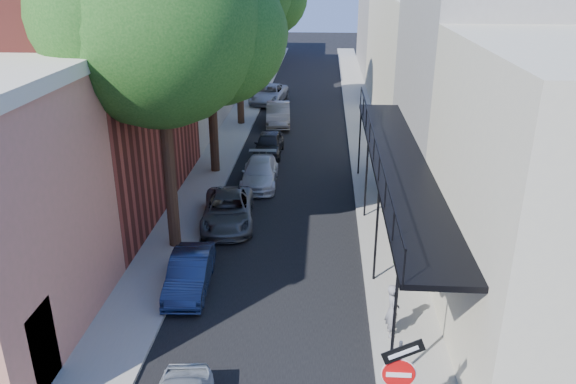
% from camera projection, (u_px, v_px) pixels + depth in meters
% --- Properties ---
extents(road_surface, '(6.00, 64.00, 0.01)m').
position_uv_depth(road_surface, '(302.00, 114.00, 38.97)').
color(road_surface, black).
rests_on(road_surface, ground).
extents(sidewalk_left, '(2.00, 64.00, 0.12)m').
position_uv_depth(sidewalk_left, '(244.00, 112.00, 39.19)').
color(sidewalk_left, gray).
rests_on(sidewalk_left, ground).
extents(sidewalk_right, '(2.00, 64.00, 0.12)m').
position_uv_depth(sidewalk_right, '(359.00, 114.00, 38.71)').
color(sidewalk_right, gray).
rests_on(sidewalk_right, ground).
extents(buildings_left, '(10.10, 59.10, 12.00)m').
position_uv_depth(buildings_left, '(159.00, 42.00, 36.52)').
color(buildings_left, tan).
rests_on(buildings_left, ground).
extents(buildings_right, '(9.80, 55.00, 10.00)m').
position_uv_depth(buildings_right, '(441.00, 52.00, 36.28)').
color(buildings_right, '#BBB59A').
rests_on(buildings_right, ground).
extents(sign_post, '(0.89, 0.17, 2.99)m').
position_uv_depth(sign_post, '(398.00, 378.00, 11.19)').
color(sign_post, '#595B60').
rests_on(sign_post, ground).
extents(oak_near, '(7.48, 6.80, 11.42)m').
position_uv_depth(oak_near, '(173.00, 25.00, 17.96)').
color(oak_near, black).
rests_on(oak_near, ground).
extents(oak_mid, '(6.60, 6.00, 10.20)m').
position_uv_depth(oak_mid, '(217.00, 26.00, 25.64)').
color(oak_mid, black).
rests_on(oak_mid, ground).
extents(parked_car_b, '(1.41, 3.54, 1.14)m').
position_uv_depth(parked_car_b, '(190.00, 273.00, 17.84)').
color(parked_car_b, '#162447').
rests_on(parked_car_b, ground).
extents(parked_car_c, '(2.45, 4.48, 1.19)m').
position_uv_depth(parked_car_c, '(228.00, 210.00, 22.35)').
color(parked_car_c, '#4C4E52').
rests_on(parked_car_c, ground).
extents(parked_car_d, '(1.73, 4.03, 1.16)m').
position_uv_depth(parked_car_d, '(260.00, 173.00, 26.41)').
color(parked_car_d, silver).
rests_on(parked_car_d, ground).
extents(parked_car_e, '(1.51, 3.66, 1.24)m').
position_uv_depth(parked_car_e, '(269.00, 144.00, 30.46)').
color(parked_car_e, black).
rests_on(parked_car_e, ground).
extents(parked_car_f, '(1.84, 4.38, 1.41)m').
position_uv_depth(parked_car_f, '(278.00, 114.00, 36.15)').
color(parked_car_f, gray).
rests_on(parked_car_f, ground).
extents(parked_car_g, '(2.85, 5.11, 1.35)m').
position_uv_depth(parked_car_g, '(269.00, 94.00, 41.84)').
color(parked_car_g, gray).
rests_on(parked_car_g, ground).
extents(pedestrian, '(0.43, 0.61, 1.58)m').
position_uv_depth(pedestrian, '(392.00, 310.00, 15.35)').
color(pedestrian, slate).
rests_on(pedestrian, sidewalk_right).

